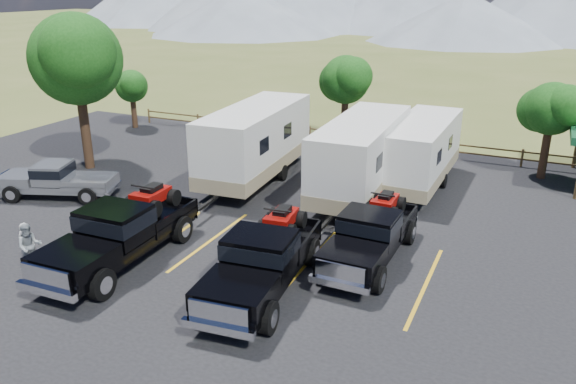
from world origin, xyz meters
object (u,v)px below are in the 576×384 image
at_px(rig_right, 371,233).
at_px(person_b, 30,246).
at_px(person_a, 27,244).
at_px(rig_center, 264,258).
at_px(pickup_silver, 57,180).
at_px(rig_left, 121,231).
at_px(tree_big_nw, 76,59).
at_px(trailer_right, 421,153).
at_px(trailer_left, 256,142).
at_px(trailer_center, 361,157).

xyz_separation_m(rig_right, person_b, (-10.16, -5.38, -0.17)).
bearing_deg(person_b, person_a, 108.49).
xyz_separation_m(rig_center, pickup_silver, (-12.01, 3.34, -0.22)).
height_order(rig_left, person_a, rig_left).
distance_m(tree_big_nw, trailer_right, 17.28).
bearing_deg(tree_big_nw, trailer_left, 12.29).
bearing_deg(person_a, rig_center, -176.41).
height_order(rig_right, trailer_center, trailer_center).
bearing_deg(trailer_right, tree_big_nw, -164.34).
bearing_deg(trailer_left, person_a, -108.24).
height_order(tree_big_nw, rig_left, tree_big_nw).
distance_m(rig_right, trailer_center, 6.28).
xyz_separation_m(tree_big_nw, person_a, (5.97, -9.23, -4.77)).
height_order(tree_big_nw, trailer_right, tree_big_nw).
xyz_separation_m(trailer_right, person_b, (-10.07, -13.59, -0.84)).
relative_size(rig_left, person_a, 4.41).
bearing_deg(rig_right, trailer_center, 112.06).
relative_size(rig_right, trailer_left, 0.59).
distance_m(rig_left, rig_center, 5.29).
bearing_deg(trailer_left, rig_center, -64.89).
height_order(rig_left, trailer_right, trailer_right).
bearing_deg(pickup_silver, trailer_left, 110.00).
bearing_deg(tree_big_nw, person_b, -56.35).
bearing_deg(pickup_silver, person_b, 18.25).
relative_size(tree_big_nw, person_b, 4.87).
height_order(trailer_left, pickup_silver, trailer_left).
relative_size(rig_center, person_b, 4.16).
relative_size(rig_center, person_a, 4.28).
xyz_separation_m(rig_right, trailer_right, (-0.09, 8.21, 0.67)).
bearing_deg(rig_right, trailer_left, 142.99).
bearing_deg(trailer_center, rig_right, -70.84).
bearing_deg(rig_left, person_a, -150.59).
height_order(rig_center, trailer_right, trailer_right).
relative_size(trailer_right, person_b, 5.62).
bearing_deg(trailer_left, pickup_silver, -143.46).
relative_size(tree_big_nw, pickup_silver, 1.41).
height_order(trailer_center, person_b, trailer_center).
distance_m(rig_center, person_a, 8.20).
height_order(tree_big_nw, rig_center, tree_big_nw).
relative_size(trailer_center, person_a, 6.38).
relative_size(rig_right, pickup_silver, 1.10).
height_order(rig_center, pickup_silver, rig_center).
bearing_deg(person_b, trailer_right, 6.60).
distance_m(tree_big_nw, rig_left, 12.36).
relative_size(tree_big_nw, rig_center, 1.17).
relative_size(trailer_left, person_b, 6.39).
xyz_separation_m(tree_big_nw, person_b, (6.23, -9.35, -4.75)).
xyz_separation_m(rig_center, trailer_center, (0.22, 9.13, 0.77)).
xyz_separation_m(rig_left, person_b, (-2.43, -1.74, -0.30)).
relative_size(rig_left, pickup_silver, 1.24).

